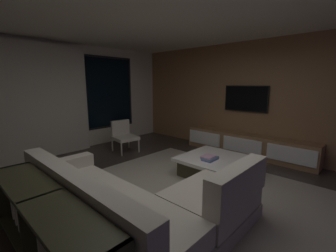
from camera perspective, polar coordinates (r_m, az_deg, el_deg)
name	(u,v)px	position (r m, az deg, el deg)	size (l,w,h in m)	color
floor	(172,198)	(3.55, 0.95, -17.95)	(9.20, 9.20, 0.00)	#332B26
back_wall_with_window	(61,99)	(6.14, -25.53, 6.34)	(6.60, 0.30, 2.70)	beige
media_wall	(258,99)	(5.78, 21.92, 6.46)	(0.12, 7.80, 2.70)	#8E6642
ceiling	(172,5)	(3.27, 1.12, 28.47)	(8.20, 8.20, 0.00)	beige
area_rug	(191,192)	(3.73, 5.90, -16.40)	(3.20, 3.80, 0.01)	gray
sectional_couch	(134,206)	(2.81, -8.66, -19.61)	(1.98, 2.50, 0.82)	#A49C8C
coffee_table	(215,166)	(4.33, 11.81, -9.97)	(1.16, 1.16, 0.36)	#353520
book_stack_on_coffee_table	(209,158)	(4.11, 10.53, -8.00)	(0.30, 0.22, 0.08)	#585F9D
accent_chair_near_window	(123,134)	(5.80, -11.31, -2.12)	(0.61, 0.63, 0.78)	#B2ADA0
media_console	(247,145)	(5.70, 19.61, -4.64)	(0.46, 3.10, 0.52)	#8E6642
mounted_tv	(246,99)	(5.77, 19.21, 6.63)	(0.05, 1.07, 0.62)	black
console_table_behind_couch	(45,228)	(2.49, -28.86, -21.91)	(0.40, 2.10, 0.74)	#353520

